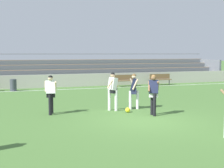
# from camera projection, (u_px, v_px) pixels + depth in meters

# --- Properties ---
(ground_plane) EXTENTS (160.00, 160.00, 0.00)m
(ground_plane) POSITION_uv_depth(u_px,v_px,m) (146.00, 121.00, 11.89)
(ground_plane) COLOR #477033
(field_line_sideline) EXTENTS (44.00, 0.12, 0.01)m
(field_line_sideline) POSITION_uv_depth(u_px,v_px,m) (79.00, 89.00, 22.53)
(field_line_sideline) COLOR white
(field_line_sideline) RESTS_ON ground
(sideline_wall) EXTENTS (48.00, 0.16, 0.98)m
(sideline_wall) POSITION_uv_depth(u_px,v_px,m) (75.00, 80.00, 23.99)
(sideline_wall) COLOR #BCB7AD
(sideline_wall) RESTS_ON ground
(bleacher_stand) EXTENTS (23.03, 3.63, 2.55)m
(bleacher_stand) POSITION_uv_depth(u_px,v_px,m) (99.00, 70.00, 27.26)
(bleacher_stand) COLOR #897051
(bleacher_stand) RESTS_ON ground
(bench_near_bin) EXTENTS (1.80, 0.40, 0.90)m
(bench_near_bin) POSITION_uv_depth(u_px,v_px,m) (160.00, 78.00, 25.21)
(bench_near_bin) COLOR brown
(bench_near_bin) RESTS_ON ground
(bench_far_left) EXTENTS (1.80, 0.40, 0.90)m
(bench_far_left) POSITION_uv_depth(u_px,v_px,m) (125.00, 79.00, 24.22)
(bench_far_left) COLOR brown
(bench_far_left) RESTS_ON ground
(trash_bin) EXTENTS (0.45, 0.45, 0.81)m
(trash_bin) POSITION_uv_depth(u_px,v_px,m) (13.00, 85.00, 21.26)
(trash_bin) COLOR #3D424C
(trash_bin) RESTS_ON ground
(player_dark_wide_right) EXTENTS (0.65, 0.50, 1.69)m
(player_dark_wide_right) POSITION_uv_depth(u_px,v_px,m) (153.00, 91.00, 12.79)
(player_dark_wide_right) COLOR black
(player_dark_wide_right) RESTS_ON ground
(player_dark_dropping_back) EXTENTS (0.49, 0.61, 1.64)m
(player_dark_dropping_back) POSITION_uv_depth(u_px,v_px,m) (134.00, 88.00, 14.24)
(player_dark_dropping_back) COLOR white
(player_dark_dropping_back) RESTS_ON ground
(player_white_challenging) EXTENTS (0.51, 0.54, 1.65)m
(player_white_challenging) POSITION_uv_depth(u_px,v_px,m) (51.00, 91.00, 13.02)
(player_white_challenging) COLOR black
(player_white_challenging) RESTS_ON ground
(player_white_deep_cover) EXTENTS (0.68, 0.46, 1.72)m
(player_white_deep_cover) POSITION_uv_depth(u_px,v_px,m) (113.00, 88.00, 13.87)
(player_white_deep_cover) COLOR white
(player_white_deep_cover) RESTS_ON ground
(soccer_ball) EXTENTS (0.22, 0.22, 0.22)m
(soccer_ball) POSITION_uv_depth(u_px,v_px,m) (128.00, 110.00, 13.51)
(soccer_ball) COLOR yellow
(soccer_ball) RESTS_ON ground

